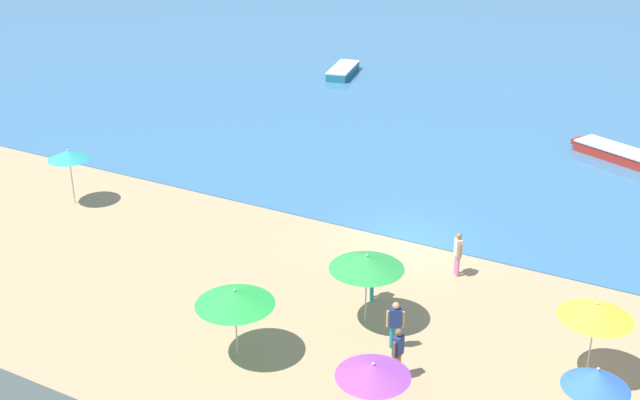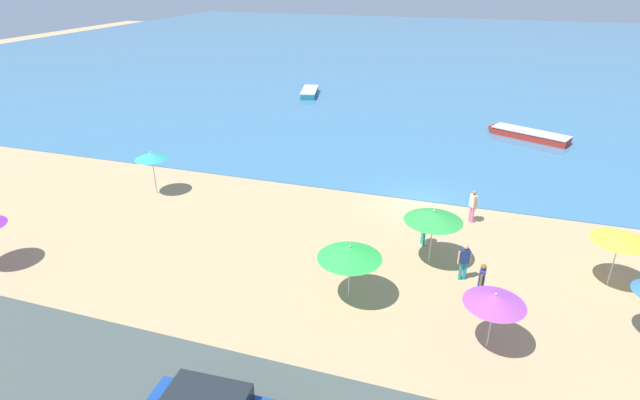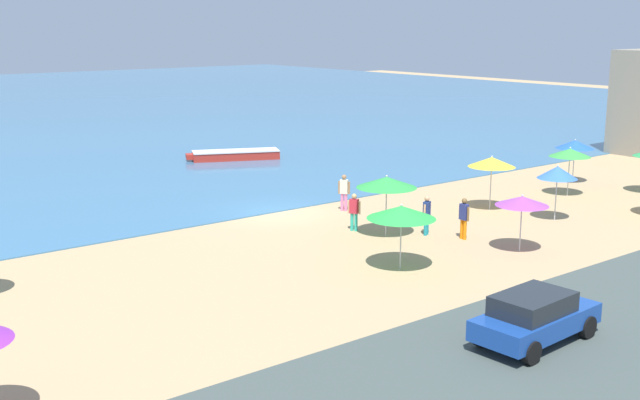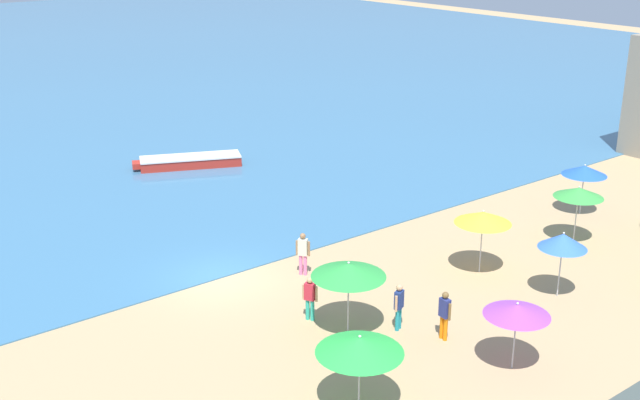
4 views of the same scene
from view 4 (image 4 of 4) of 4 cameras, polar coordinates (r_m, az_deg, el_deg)
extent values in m
plane|color=tan|center=(31.20, -7.10, -5.57)|extent=(160.00, 160.00, 0.00)
cylinder|color=#B2B2B7|center=(22.87, 2.79, -12.73)|extent=(0.05, 0.05, 1.92)
cone|color=green|center=(22.28, 2.84, -10.25)|extent=(2.47, 2.47, 0.46)
sphere|color=silver|center=(22.15, 2.85, -9.67)|extent=(0.08, 0.08, 0.08)
cylinder|color=#B2B2B7|center=(39.17, 18.12, 0.41)|extent=(0.05, 0.05, 1.95)
cone|color=blue|center=(38.82, 18.30, 2.01)|extent=(2.06, 2.06, 0.45)
sphere|color=silver|center=(38.75, 18.34, 2.38)|extent=(0.08, 0.08, 0.08)
cylinder|color=#B2B2B7|center=(30.49, 16.67, -4.89)|extent=(0.05, 0.05, 1.95)
cone|color=blue|center=(30.03, 16.89, -2.80)|extent=(1.76, 1.76, 0.55)
sphere|color=silver|center=(29.92, 16.95, -2.26)|extent=(0.08, 0.08, 0.08)
cylinder|color=#B2B2B7|center=(35.69, 17.73, -1.29)|extent=(0.05, 0.05, 2.07)
cone|color=green|center=(35.30, 17.92, 0.52)|extent=(2.08, 2.08, 0.42)
sphere|color=silver|center=(35.22, 17.96, 0.89)|extent=(0.08, 0.08, 0.08)
cylinder|color=#B2B2B7|center=(26.75, 2.02, -7.38)|extent=(0.05, 0.05, 2.11)
cone|color=green|center=(26.22, 2.05, -4.99)|extent=(2.49, 2.49, 0.45)
sphere|color=silver|center=(26.12, 2.05, -4.48)|extent=(0.08, 0.08, 0.08)
cylinder|color=#B2B2B7|center=(25.50, 13.65, -9.72)|extent=(0.05, 0.05, 1.87)
cone|color=purple|center=(25.00, 13.84, -7.59)|extent=(2.04, 2.04, 0.36)
sphere|color=silver|center=(24.91, 13.88, -7.16)|extent=(0.08, 0.08, 0.08)
cylinder|color=#B2B2B7|center=(31.72, 11.37, -3.31)|extent=(0.05, 0.05, 2.11)
cone|color=yellow|center=(31.27, 11.52, -1.22)|extent=(2.20, 2.20, 0.46)
sphere|color=silver|center=(31.18, 11.55, -0.78)|extent=(0.08, 0.08, 0.08)
cylinder|color=teal|center=(27.79, -0.55, -7.84)|extent=(0.14, 0.14, 0.77)
cylinder|color=teal|center=(27.85, -0.89, -7.77)|extent=(0.14, 0.14, 0.77)
cube|color=#C02838|center=(27.51, -0.72, -6.53)|extent=(0.37, 0.42, 0.61)
sphere|color=tan|center=(27.32, -0.73, -5.71)|extent=(0.22, 0.22, 0.22)
cylinder|color=tan|center=(27.44, -0.26, -6.71)|extent=(0.09, 0.09, 0.55)
cylinder|color=tan|center=(27.62, -1.18, -6.54)|extent=(0.09, 0.09, 0.55)
cylinder|color=teal|center=(27.42, 5.67, -8.31)|extent=(0.14, 0.14, 0.79)
cylinder|color=teal|center=(27.27, 5.52, -8.47)|extent=(0.14, 0.14, 0.79)
cube|color=navy|center=(27.02, 5.64, -7.06)|extent=(0.42, 0.35, 0.63)
sphere|color=tan|center=(26.82, 5.67, -6.21)|extent=(0.22, 0.22, 0.22)
cylinder|color=tan|center=(27.24, 5.84, -6.95)|extent=(0.09, 0.09, 0.57)
cylinder|color=tan|center=(26.84, 5.44, -7.36)|extent=(0.09, 0.09, 0.57)
cylinder|color=orange|center=(26.87, 8.91, -9.05)|extent=(0.14, 0.14, 0.82)
cylinder|color=orange|center=(26.99, 8.66, -8.90)|extent=(0.14, 0.14, 0.82)
cube|color=navy|center=(26.59, 8.86, -7.58)|extent=(0.25, 0.38, 0.65)
sphere|color=brown|center=(26.38, 8.92, -6.70)|extent=(0.22, 0.22, 0.22)
cylinder|color=brown|center=(26.45, 9.20, -7.87)|extent=(0.09, 0.09, 0.59)
cylinder|color=brown|center=(26.77, 8.52, -7.49)|extent=(0.09, 0.09, 0.59)
cylinder|color=pink|center=(31.11, -1.06, -4.65)|extent=(0.14, 0.14, 0.83)
cylinder|color=pink|center=(31.16, -1.38, -4.61)|extent=(0.14, 0.14, 0.83)
cube|color=beige|center=(30.84, -1.23, -3.36)|extent=(0.39, 0.42, 0.66)
sphere|color=#986F4A|center=(30.66, -1.23, -2.57)|extent=(0.22, 0.22, 0.22)
cylinder|color=#986F4A|center=(30.80, -0.80, -3.50)|extent=(0.09, 0.09, 0.59)
cylinder|color=#986F4A|center=(30.92, -1.65, -3.40)|extent=(0.09, 0.09, 0.59)
cube|color=#B22B20|center=(45.00, -9.18, 2.69)|extent=(5.59, 3.55, 0.51)
cube|color=#B22B20|center=(44.87, -12.93, 2.45)|extent=(0.73, 0.91, 0.30)
cube|color=silver|center=(44.92, -9.20, 3.04)|extent=(5.62, 3.63, 0.08)
camera|label=1|loc=(25.34, 60.46, 13.37)|focal=45.00mm
camera|label=2|loc=(16.75, 55.83, 6.44)|focal=28.00mm
camera|label=3|loc=(9.55, -163.80, -47.00)|focal=45.00mm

